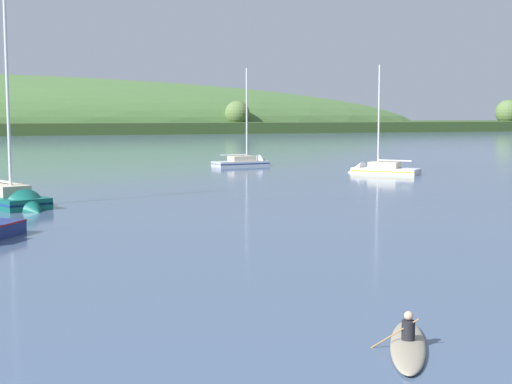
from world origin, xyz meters
TOP-DOWN VIEW (x-y plane):
  - sailboat_midwater_white at (25.74, 52.67)m, footprint 6.04×7.08m
  - sailboat_far_left at (-9.44, 41.40)m, footprint 4.81×9.07m
  - sailboat_outer_reach at (19.47, 68.22)m, footprint 6.92×2.73m
  - canoe_with_paddler at (-4.89, 8.72)m, footprint 3.21×3.83m

SIDE VIEW (x-z plane):
  - canoe_with_paddler at x=-4.89m, z-range -0.42..0.61m
  - sailboat_far_left at x=-9.44m, z-range -6.80..7.08m
  - sailboat_midwater_white at x=25.74m, z-range -5.61..5.89m
  - sailboat_outer_reach at x=19.47m, z-range -5.81..6.12m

